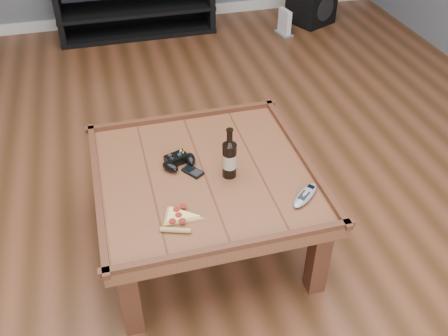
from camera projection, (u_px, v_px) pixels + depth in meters
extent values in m
plane|color=#452713|center=(206.00, 240.00, 2.59)|extent=(6.00, 6.00, 0.00)
cube|color=silver|center=(135.00, 17.00, 4.82)|extent=(5.00, 0.02, 0.10)
cube|color=brown|center=(204.00, 178.00, 2.33)|extent=(1.00, 1.00, 0.06)
cube|color=#422011|center=(130.00, 299.00, 2.07)|extent=(0.08, 0.08, 0.39)
cube|color=#422011|center=(318.00, 259.00, 2.24)|extent=(0.08, 0.08, 0.39)
cube|color=#422011|center=(112.00, 175.00, 2.70)|extent=(0.08, 0.08, 0.39)
cube|color=#422011|center=(260.00, 151.00, 2.87)|extent=(0.08, 0.08, 0.39)
cube|color=#422011|center=(183.00, 116.00, 2.67)|extent=(1.03, 0.03, 0.03)
cube|color=#422011|center=(233.00, 246.00, 1.93)|extent=(1.03, 0.03, 0.03)
cube|color=#422011|center=(302.00, 155.00, 2.40)|extent=(0.03, 1.03, 0.03)
cube|color=#422011|center=(97.00, 189.00, 2.20)|extent=(0.03, 1.03, 0.03)
cube|color=black|center=(136.00, 8.00, 4.53)|extent=(1.40, 0.45, 0.03)
cube|color=black|center=(138.00, 30.00, 4.66)|extent=(1.40, 0.45, 0.04)
cube|color=black|center=(59.00, 13.00, 4.38)|extent=(0.05, 0.44, 0.50)
cylinder|color=black|center=(229.00, 160.00, 2.24)|extent=(0.07, 0.07, 0.17)
cone|color=black|center=(230.00, 142.00, 2.18)|extent=(0.06, 0.06, 0.03)
cylinder|color=black|center=(230.00, 136.00, 2.16)|extent=(0.03, 0.03, 0.06)
cylinder|color=black|center=(230.00, 130.00, 2.14)|extent=(0.03, 0.03, 0.01)
cylinder|color=tan|center=(229.00, 160.00, 2.24)|extent=(0.07, 0.07, 0.07)
cube|color=black|center=(176.00, 158.00, 2.36)|extent=(0.12, 0.10, 0.03)
ellipsoid|color=black|center=(170.00, 167.00, 2.31)|extent=(0.09, 0.10, 0.04)
ellipsoid|color=black|center=(190.00, 159.00, 2.36)|extent=(0.05, 0.09, 0.04)
cylinder|color=black|center=(170.00, 156.00, 2.34)|extent=(0.02, 0.02, 0.01)
cylinder|color=black|center=(179.00, 155.00, 2.34)|extent=(0.02, 0.02, 0.01)
cylinder|color=yellow|center=(181.00, 151.00, 2.37)|extent=(0.01, 0.01, 0.01)
cylinder|color=red|center=(184.00, 151.00, 2.37)|extent=(0.01, 0.01, 0.01)
cylinder|color=#0C33CC|center=(180.00, 152.00, 2.36)|extent=(0.01, 0.01, 0.01)
cylinder|color=#0C9919|center=(183.00, 153.00, 2.36)|extent=(0.01, 0.01, 0.01)
cylinder|color=#B3854E|center=(176.00, 230.00, 2.01)|extent=(0.12, 0.06, 0.02)
cylinder|color=maroon|center=(172.00, 221.00, 2.04)|extent=(0.03, 0.03, 0.00)
cylinder|color=maroon|center=(182.00, 221.00, 2.04)|extent=(0.03, 0.03, 0.00)
cylinder|color=maroon|center=(179.00, 215.00, 2.07)|extent=(0.03, 0.03, 0.00)
cylinder|color=maroon|center=(176.00, 210.00, 2.09)|extent=(0.03, 0.03, 0.00)
cylinder|color=maroon|center=(183.00, 206.00, 2.11)|extent=(0.03, 0.03, 0.00)
cube|color=black|center=(193.00, 172.00, 2.31)|extent=(0.10, 0.11, 0.01)
cube|color=black|center=(189.00, 168.00, 2.32)|extent=(0.06, 0.06, 0.00)
cube|color=black|center=(197.00, 173.00, 2.29)|extent=(0.06, 0.06, 0.00)
ellipsoid|color=gray|center=(305.00, 195.00, 2.17)|extent=(0.18, 0.17, 0.03)
cube|color=black|center=(311.00, 187.00, 2.19)|extent=(0.04, 0.04, 0.00)
cube|color=black|center=(304.00, 195.00, 2.15)|extent=(0.07, 0.07, 0.00)
cube|color=black|center=(311.00, 4.00, 4.74)|extent=(0.46, 0.46, 0.35)
cylinder|color=black|center=(325.00, 9.00, 4.64)|extent=(0.20, 0.10, 0.22)
cube|color=slate|center=(284.00, 33.00, 4.62)|extent=(0.13, 0.20, 0.02)
cube|color=white|center=(285.00, 21.00, 4.55)|extent=(0.07, 0.17, 0.21)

